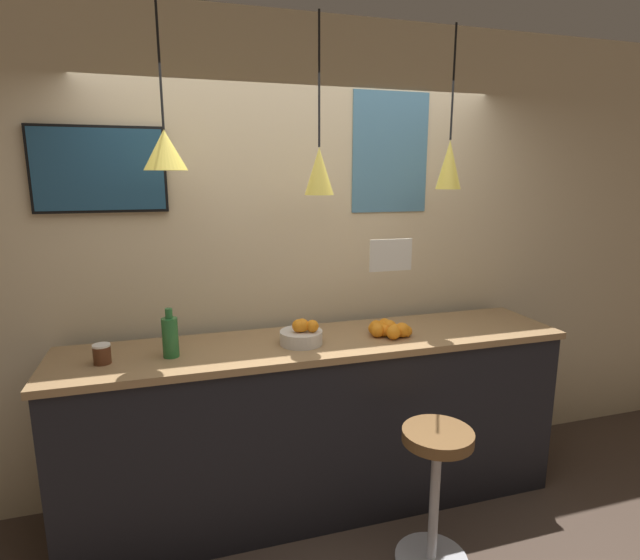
# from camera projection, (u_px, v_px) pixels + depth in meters

# --- Properties ---
(back_wall) EXTENTS (8.00, 0.06, 2.90)m
(back_wall) POSITION_uv_depth(u_px,v_px,m) (301.00, 260.00, 3.17)
(back_wall) COLOR beige
(back_wall) RESTS_ON ground_plane
(service_counter) EXTENTS (2.90, 0.61, 1.05)m
(service_counter) POSITION_uv_depth(u_px,v_px,m) (320.00, 424.00, 2.97)
(service_counter) COLOR black
(service_counter) RESTS_ON ground_plane
(bar_stool) EXTENTS (0.38, 0.38, 0.74)m
(bar_stool) POSITION_uv_depth(u_px,v_px,m) (436.00, 474.00, 2.51)
(bar_stool) COLOR #B7B7BC
(bar_stool) RESTS_ON ground_plane
(fruit_bowl) EXTENTS (0.24, 0.24, 0.15)m
(fruit_bowl) POSITION_uv_depth(u_px,v_px,m) (302.00, 335.00, 2.77)
(fruit_bowl) COLOR beige
(fruit_bowl) RESTS_ON service_counter
(orange_pile) EXTENTS (0.24, 0.25, 0.09)m
(orange_pile) POSITION_uv_depth(u_px,v_px,m) (388.00, 329.00, 2.93)
(orange_pile) COLOR orange
(orange_pile) RESTS_ON service_counter
(juice_bottle) EXTENTS (0.08, 0.08, 0.26)m
(juice_bottle) POSITION_uv_depth(u_px,v_px,m) (170.00, 336.00, 2.57)
(juice_bottle) COLOR #286B33
(juice_bottle) RESTS_ON service_counter
(spread_jar) EXTENTS (0.09, 0.09, 0.10)m
(spread_jar) POSITION_uv_depth(u_px,v_px,m) (102.00, 354.00, 2.49)
(spread_jar) COLOR #562D19
(spread_jar) RESTS_ON service_counter
(pendant_lamp_left) EXTENTS (0.21, 0.21, 0.80)m
(pendant_lamp_left) POSITION_uv_depth(u_px,v_px,m) (165.00, 149.00, 2.43)
(pendant_lamp_left) COLOR black
(pendant_lamp_middle) EXTENTS (0.16, 0.16, 0.93)m
(pendant_lamp_middle) POSITION_uv_depth(u_px,v_px,m) (319.00, 170.00, 2.68)
(pendant_lamp_middle) COLOR black
(pendant_lamp_right) EXTENTS (0.15, 0.15, 0.90)m
(pendant_lamp_right) POSITION_uv_depth(u_px,v_px,m) (449.00, 164.00, 2.89)
(pendant_lamp_right) COLOR black
(mounted_tv) EXTENTS (0.69, 0.04, 0.46)m
(mounted_tv) POSITION_uv_depth(u_px,v_px,m) (99.00, 170.00, 2.68)
(mounted_tv) COLOR black
(hanging_menu_board) EXTENTS (0.24, 0.01, 0.17)m
(hanging_menu_board) POSITION_uv_depth(u_px,v_px,m) (391.00, 255.00, 2.64)
(hanging_menu_board) COLOR silver
(wall_poster) EXTENTS (0.51, 0.01, 0.74)m
(wall_poster) POSITION_uv_depth(u_px,v_px,m) (390.00, 153.00, 3.16)
(wall_poster) COLOR teal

